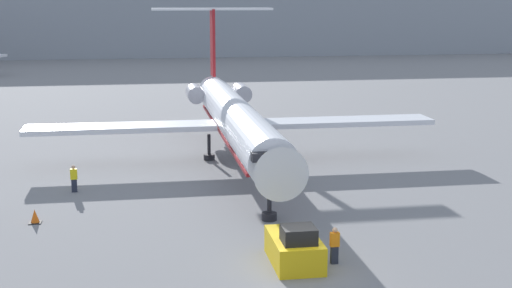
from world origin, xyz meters
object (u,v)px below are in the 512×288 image
at_px(airplane_main, 235,116).
at_px(worker_by_wing, 74,178).
at_px(worker_near_tug, 335,245).
at_px(traffic_cone_left, 35,217).
at_px(pushback_tug, 294,248).

distance_m(airplane_main, worker_by_wing, 12.62).
height_order(airplane_main, worker_near_tug, airplane_main).
bearing_deg(airplane_main, worker_by_wing, -148.83).
bearing_deg(traffic_cone_left, worker_by_wing, 75.39).
bearing_deg(worker_near_tug, traffic_cone_left, 149.38).
bearing_deg(pushback_tug, worker_by_wing, 127.54).
xyz_separation_m(pushback_tug, traffic_cone_left, (-12.01, 7.83, -0.38)).
bearing_deg(traffic_cone_left, pushback_tug, -33.10).
distance_m(pushback_tug, traffic_cone_left, 14.34).
xyz_separation_m(worker_by_wing, traffic_cone_left, (-1.52, -5.83, -0.52)).
height_order(worker_by_wing, traffic_cone_left, worker_by_wing).
distance_m(worker_by_wing, traffic_cone_left, 6.04).
xyz_separation_m(worker_near_tug, traffic_cone_left, (-13.74, 8.13, -0.52)).
distance_m(pushback_tug, worker_near_tug, 1.75).
bearing_deg(worker_near_tug, airplane_main, 94.54).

